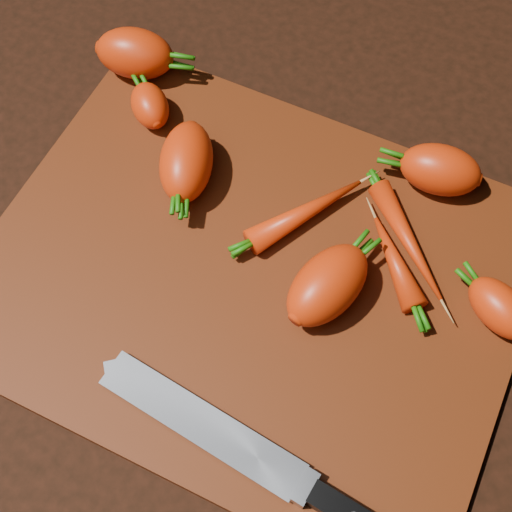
% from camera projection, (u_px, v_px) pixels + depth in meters
% --- Properties ---
extents(ground, '(2.00, 2.00, 0.01)m').
position_uv_depth(ground, '(252.00, 281.00, 0.69)').
color(ground, black).
extents(cutting_board, '(0.50, 0.40, 0.01)m').
position_uv_depth(cutting_board, '(251.00, 276.00, 0.68)').
color(cutting_board, '#561F08').
rests_on(cutting_board, ground).
extents(carrot_0, '(0.09, 0.07, 0.05)m').
position_uv_depth(carrot_0, '(135.00, 53.00, 0.76)').
color(carrot_0, red).
rests_on(carrot_0, cutting_board).
extents(carrot_1, '(0.07, 0.07, 0.04)m').
position_uv_depth(carrot_1, '(150.00, 106.00, 0.74)').
color(carrot_1, red).
rests_on(carrot_1, cutting_board).
extents(carrot_2, '(0.08, 0.10, 0.05)m').
position_uv_depth(carrot_2, '(186.00, 162.00, 0.70)').
color(carrot_2, red).
rests_on(carrot_2, cutting_board).
extents(carrot_3, '(0.08, 0.10, 0.05)m').
position_uv_depth(carrot_3, '(328.00, 285.00, 0.64)').
color(carrot_3, red).
rests_on(carrot_3, cutting_board).
extents(carrot_4, '(0.09, 0.06, 0.05)m').
position_uv_depth(carrot_4, '(440.00, 170.00, 0.70)').
color(carrot_4, red).
rests_on(carrot_4, cutting_board).
extents(carrot_5, '(0.08, 0.07, 0.04)m').
position_uv_depth(carrot_5, '(500.00, 308.00, 0.64)').
color(carrot_5, red).
rests_on(carrot_5, cutting_board).
extents(carrot_6, '(0.09, 0.12, 0.03)m').
position_uv_depth(carrot_6, '(306.00, 212.00, 0.69)').
color(carrot_6, red).
rests_on(carrot_6, cutting_board).
extents(carrot_7, '(0.11, 0.11, 0.02)m').
position_uv_depth(carrot_7, '(409.00, 241.00, 0.68)').
color(carrot_7, red).
rests_on(carrot_7, cutting_board).
extents(carrot_8, '(0.08, 0.09, 0.03)m').
position_uv_depth(carrot_8, '(395.00, 261.00, 0.66)').
color(carrot_8, red).
rests_on(carrot_8, cutting_board).
extents(knife, '(0.31, 0.06, 0.02)m').
position_uv_depth(knife, '(220.00, 435.00, 0.60)').
color(knife, gray).
rests_on(knife, cutting_board).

